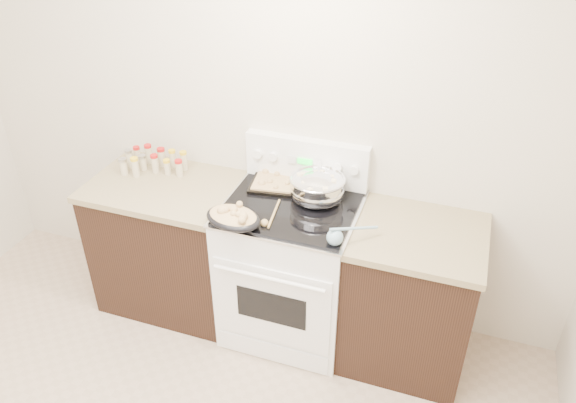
% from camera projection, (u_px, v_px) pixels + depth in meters
% --- Properties ---
extents(room_shell, '(4.10, 3.60, 2.75)m').
position_uv_depth(room_shell, '(41.00, 215.00, 1.77)').
color(room_shell, beige).
rests_on(room_shell, ground).
extents(counter_left, '(0.93, 0.67, 0.92)m').
position_uv_depth(counter_left, '(173.00, 243.00, 3.71)').
color(counter_left, black).
rests_on(counter_left, ground).
extents(counter_right, '(0.73, 0.67, 0.92)m').
position_uv_depth(counter_right, '(409.00, 296.00, 3.28)').
color(counter_right, black).
rests_on(counter_right, ground).
extents(kitchen_range, '(0.78, 0.73, 1.22)m').
position_uv_depth(kitchen_range, '(291.00, 267.00, 3.46)').
color(kitchen_range, white).
rests_on(kitchen_range, ground).
extents(mixing_bowl, '(0.40, 0.40, 0.19)m').
position_uv_depth(mixing_bowl, '(317.00, 189.00, 3.22)').
color(mixing_bowl, silver).
rests_on(mixing_bowl, kitchen_range).
extents(roasting_pan, '(0.36, 0.28, 0.11)m').
position_uv_depth(roasting_pan, '(233.00, 217.00, 3.03)').
color(roasting_pan, black).
rests_on(roasting_pan, kitchen_range).
extents(baking_sheet, '(0.42, 0.32, 0.06)m').
position_uv_depth(baking_sheet, '(282.00, 183.00, 3.39)').
color(baking_sheet, black).
rests_on(baking_sheet, kitchen_range).
extents(wooden_spoon, '(0.06, 0.28, 0.04)m').
position_uv_depth(wooden_spoon, '(268.00, 219.00, 3.07)').
color(wooden_spoon, tan).
rests_on(wooden_spoon, kitchen_range).
extents(blue_ladle, '(0.24, 0.22, 0.11)m').
position_uv_depth(blue_ladle, '(337.00, 237.00, 2.90)').
color(blue_ladle, '#789EB4').
rests_on(blue_ladle, kitchen_range).
extents(spice_jars, '(0.40, 0.23, 0.13)m').
position_uv_depth(spice_jars, '(153.00, 161.00, 3.58)').
color(spice_jars, '#BFB28C').
rests_on(spice_jars, counter_left).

